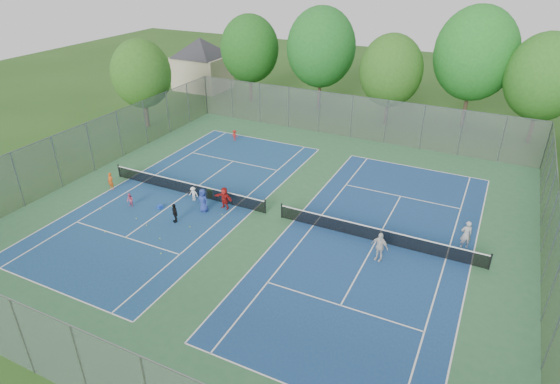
% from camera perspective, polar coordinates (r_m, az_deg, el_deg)
% --- Properties ---
extents(ground, '(120.00, 120.00, 0.00)m').
position_cam_1_polar(ground, '(31.21, -0.81, -2.88)').
color(ground, '#254B17').
rests_on(ground, ground).
extents(court_pad, '(32.00, 32.00, 0.01)m').
position_cam_1_polar(court_pad, '(31.21, -0.81, -2.87)').
color(court_pad, '#2E623A').
rests_on(court_pad, ground).
extents(court_left, '(10.97, 23.77, 0.01)m').
position_cam_1_polar(court_left, '(34.54, -11.23, -0.19)').
color(court_left, navy).
rests_on(court_left, court_pad).
extents(court_right, '(10.97, 23.77, 0.01)m').
position_cam_1_polar(court_right, '(29.19, 11.62, -5.89)').
color(court_right, navy).
rests_on(court_right, court_pad).
extents(net_left, '(12.87, 0.10, 0.91)m').
position_cam_1_polar(net_left, '(34.34, -11.30, 0.45)').
color(net_left, black).
rests_on(net_left, ground).
extents(net_right, '(12.87, 0.10, 0.91)m').
position_cam_1_polar(net_right, '(28.95, 11.70, -5.16)').
color(net_right, black).
rests_on(net_right, ground).
extents(fence_north, '(32.00, 0.10, 4.00)m').
position_cam_1_polar(fence_north, '(43.99, 8.74, 9.04)').
color(fence_north, gray).
rests_on(fence_north, ground).
extents(fence_south, '(32.00, 0.10, 4.00)m').
position_cam_1_polar(fence_south, '(20.14, -23.11, -18.86)').
color(fence_south, gray).
rests_on(fence_south, ground).
extents(fence_west, '(0.10, 32.00, 4.00)m').
position_cam_1_polar(fence_west, '(39.50, -22.11, 5.06)').
color(fence_west, gray).
rests_on(fence_west, ground).
extents(fence_east, '(0.10, 32.00, 4.00)m').
position_cam_1_polar(fence_east, '(27.93, 30.12, -6.35)').
color(fence_east, gray).
rests_on(fence_east, ground).
extents(house, '(11.03, 11.03, 7.30)m').
position_cam_1_polar(house, '(60.01, -9.63, 16.20)').
color(house, '#B7A88C').
rests_on(house, ground).
extents(tree_nw, '(6.40, 6.40, 9.58)m').
position_cam_1_polar(tree_nw, '(53.79, -3.72, 17.02)').
color(tree_nw, '#443326').
rests_on(tree_nw, ground).
extents(tree_nl, '(7.20, 7.20, 10.69)m').
position_cam_1_polar(tree_nl, '(51.17, 5.03, 17.16)').
color(tree_nl, '#443326').
rests_on(tree_nl, ground).
extents(tree_nc, '(6.00, 6.00, 8.85)m').
position_cam_1_polar(tree_nc, '(47.23, 13.38, 14.21)').
color(tree_nc, '#443326').
rests_on(tree_nc, ground).
extents(tree_nr, '(7.60, 7.60, 11.42)m').
position_cam_1_polar(tree_nr, '(48.82, 22.73, 15.29)').
color(tree_nr, '#443326').
rests_on(tree_nr, ground).
extents(tree_ne, '(6.60, 6.60, 9.77)m').
position_cam_1_polar(tree_ne, '(47.05, 29.57, 12.09)').
color(tree_ne, '#443326').
rests_on(tree_ne, ground).
extents(tree_side_w, '(5.60, 5.60, 8.47)m').
position_cam_1_polar(tree_side_w, '(47.29, -16.57, 13.65)').
color(tree_side_w, '#443326').
rests_on(tree_side_w, ground).
extents(ball_crate, '(0.39, 0.39, 0.26)m').
position_cam_1_polar(ball_crate, '(32.98, -14.43, -1.77)').
color(ball_crate, '#1841B7').
rests_on(ball_crate, ground).
extents(ball_hopper, '(0.42, 0.42, 0.62)m').
position_cam_1_polar(ball_hopper, '(33.67, -8.54, -0.16)').
color(ball_hopper, '#27902E').
rests_on(ball_hopper, ground).
extents(student_a, '(0.48, 0.32, 1.32)m').
position_cam_1_polar(student_a, '(36.39, -19.94, 1.23)').
color(student_a, '#D25013').
rests_on(student_a, ground).
extents(student_b, '(0.58, 0.50, 1.01)m').
position_cam_1_polar(student_b, '(33.59, -17.81, -0.97)').
color(student_b, '#D25176').
rests_on(student_b, ground).
extents(student_c, '(0.73, 0.49, 1.05)m').
position_cam_1_polar(student_c, '(33.34, -10.52, -0.21)').
color(student_c, white).
rests_on(student_c, ground).
extents(student_d, '(0.84, 0.68, 1.33)m').
position_cam_1_polar(student_d, '(30.94, -12.72, -2.51)').
color(student_d, black).
rests_on(student_d, ground).
extents(student_e, '(0.89, 0.66, 1.66)m').
position_cam_1_polar(student_e, '(31.72, -9.36, -1.02)').
color(student_e, navy).
rests_on(student_e, ground).
extents(student_f, '(1.53, 0.68, 1.59)m').
position_cam_1_polar(student_f, '(31.87, -6.79, -0.75)').
color(student_f, '#A71A17').
rests_on(student_f, ground).
extents(child_far_baseline, '(0.70, 0.46, 1.02)m').
position_cam_1_polar(child_far_baseline, '(43.40, -5.56, 6.88)').
color(child_far_baseline, '#A41C17').
rests_on(child_far_baseline, ground).
extents(instructor, '(0.78, 0.66, 1.81)m').
position_cam_1_polar(instructor, '(29.67, 21.74, -4.83)').
color(instructor, '#9D9C9F').
rests_on(instructor, ground).
extents(teen_court_b, '(1.13, 0.68, 1.79)m').
position_cam_1_polar(teen_court_b, '(27.15, 12.03, -6.52)').
color(teen_court_b, silver).
rests_on(teen_court_b, ground).
extents(tennis_ball_0, '(0.07, 0.07, 0.07)m').
position_cam_1_polar(tennis_ball_0, '(30.46, -10.92, -4.21)').
color(tennis_ball_0, '#A4C22D').
rests_on(tennis_ball_0, ground).
extents(tennis_ball_1, '(0.07, 0.07, 0.07)m').
position_cam_1_polar(tennis_ball_1, '(32.21, -17.12, -3.13)').
color(tennis_ball_1, '#DDEC37').
rests_on(tennis_ball_1, ground).
extents(tennis_ball_2, '(0.07, 0.07, 0.07)m').
position_cam_1_polar(tennis_ball_2, '(31.39, -20.54, -4.60)').
color(tennis_ball_2, '#CAE034').
rests_on(tennis_ball_2, ground).
extents(tennis_ball_3, '(0.07, 0.07, 0.07)m').
position_cam_1_polar(tennis_ball_3, '(28.34, -14.29, -7.30)').
color(tennis_ball_3, '#C5EA36').
rests_on(tennis_ball_3, ground).
extents(tennis_ball_4, '(0.07, 0.07, 0.07)m').
position_cam_1_polar(tennis_ball_4, '(34.14, -21.01, -1.96)').
color(tennis_ball_4, '#D0EC37').
rests_on(tennis_ball_4, ground).
extents(tennis_ball_5, '(0.07, 0.07, 0.07)m').
position_cam_1_polar(tennis_ball_5, '(30.33, -18.17, -5.36)').
color(tennis_ball_5, yellow).
rests_on(tennis_ball_5, ground).
extents(tennis_ball_6, '(0.07, 0.07, 0.07)m').
position_cam_1_polar(tennis_ball_6, '(31.48, -7.07, -2.75)').
color(tennis_ball_6, '#BBE435').
rests_on(tennis_ball_6, ground).
extents(tennis_ball_7, '(0.07, 0.07, 0.07)m').
position_cam_1_polar(tennis_ball_7, '(31.27, -15.95, -3.94)').
color(tennis_ball_7, yellow).
rests_on(tennis_ball_7, ground).
extents(tennis_ball_8, '(0.07, 0.07, 0.07)m').
position_cam_1_polar(tennis_ball_8, '(29.72, -14.44, -5.52)').
color(tennis_ball_8, '#AED531').
rests_on(tennis_ball_8, ground).
extents(tennis_ball_9, '(0.07, 0.07, 0.07)m').
position_cam_1_polar(tennis_ball_9, '(33.00, -13.12, -1.78)').
color(tennis_ball_9, '#AFC42D').
rests_on(tennis_ball_9, ground).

